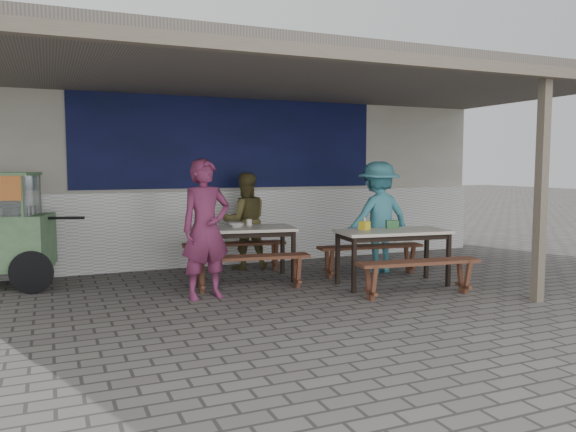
% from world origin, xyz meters
% --- Properties ---
extents(ground, '(60.00, 60.00, 0.00)m').
position_xyz_m(ground, '(0.00, 0.00, 0.00)').
color(ground, '#5E5A55').
rests_on(ground, ground).
extents(back_wall, '(9.00, 1.28, 3.50)m').
position_xyz_m(back_wall, '(-0.00, 3.58, 1.72)').
color(back_wall, beige).
rests_on(back_wall, ground).
extents(warung_roof, '(9.00, 4.21, 2.81)m').
position_xyz_m(warung_roof, '(0.02, 0.90, 2.71)').
color(warung_roof, '#605952').
rests_on(warung_roof, ground).
extents(table_left, '(1.55, 0.95, 0.75)m').
position_xyz_m(table_left, '(-0.49, 1.64, 0.67)').
color(table_left, silver).
rests_on(table_left, ground).
extents(bench_left_street, '(1.58, 0.51, 0.45)m').
position_xyz_m(bench_left_street, '(-0.59, 1.01, 0.34)').
color(bench_left_street, brown).
rests_on(bench_left_street, ground).
extents(bench_left_wall, '(1.58, 0.51, 0.45)m').
position_xyz_m(bench_left_wall, '(-0.40, 2.28, 0.34)').
color(bench_left_wall, brown).
rests_on(bench_left_wall, ground).
extents(table_right, '(1.55, 0.84, 0.75)m').
position_xyz_m(table_right, '(1.27, 0.54, 0.67)').
color(table_right, silver).
rests_on(table_right, ground).
extents(bench_right_street, '(1.60, 0.46, 0.45)m').
position_xyz_m(bench_right_street, '(1.19, -0.16, 0.34)').
color(bench_right_street, brown).
rests_on(bench_right_street, ground).
extents(bench_right_wall, '(1.60, 0.46, 0.45)m').
position_xyz_m(bench_right_wall, '(1.35, 1.23, 0.34)').
color(bench_right_wall, brown).
rests_on(bench_right_wall, ground).
extents(patron_street_side, '(0.67, 0.48, 1.69)m').
position_xyz_m(patron_street_side, '(-1.23, 0.81, 0.85)').
color(patron_street_side, '#70284C').
rests_on(patron_street_side, ground).
extents(patron_wall_side, '(0.79, 0.65, 1.50)m').
position_xyz_m(patron_wall_side, '(-0.15, 2.50, 0.75)').
color(patron_wall_side, brown).
rests_on(patron_wall_side, ground).
extents(patron_right_table, '(1.11, 0.68, 1.67)m').
position_xyz_m(patron_right_table, '(1.60, 1.42, 0.84)').
color(patron_right_table, teal).
rests_on(patron_right_table, ground).
extents(tissue_box, '(0.15, 0.15, 0.11)m').
position_xyz_m(tissue_box, '(0.94, 0.73, 0.81)').
color(tissue_box, yellow).
rests_on(tissue_box, table_right).
extents(donation_box, '(0.19, 0.16, 0.11)m').
position_xyz_m(donation_box, '(1.38, 0.73, 0.80)').
color(donation_box, '#2F6A38').
rests_on(donation_box, table_right).
extents(condiment_jar, '(0.08, 0.08, 0.09)m').
position_xyz_m(condiment_jar, '(-0.31, 1.85, 0.79)').
color(condiment_jar, white).
rests_on(condiment_jar, table_left).
extents(condiment_bowl, '(0.26, 0.26, 0.05)m').
position_xyz_m(condiment_bowl, '(-0.55, 1.70, 0.78)').
color(condiment_bowl, white).
rests_on(condiment_bowl, table_left).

